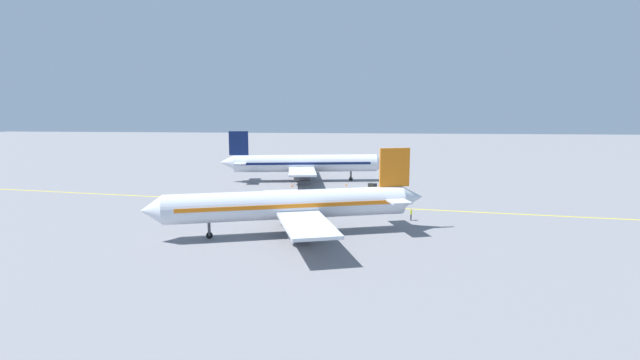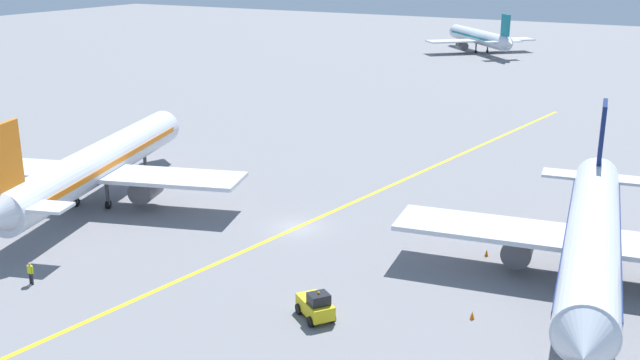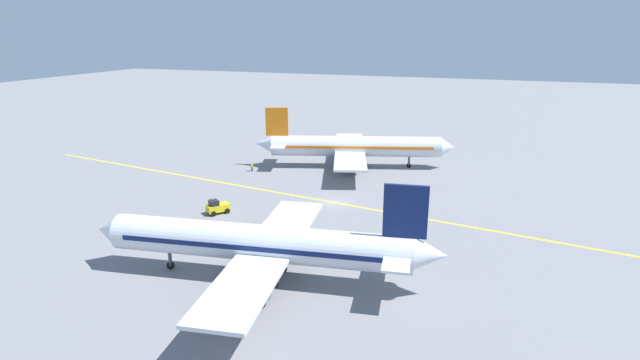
{
  "view_description": "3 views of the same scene",
  "coord_description": "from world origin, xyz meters",
  "px_view_note": "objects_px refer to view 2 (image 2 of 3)",
  "views": [
    {
      "loc": [
        -79.99,
        -12.16,
        16.18
      ],
      "look_at": [
        -2.66,
        -5.36,
        4.33
      ],
      "focal_mm": 28.0,
      "sensor_mm": 36.0,
      "label": 1
    },
    {
      "loc": [
        30.86,
        -51.52,
        22.9
      ],
      "look_at": [
        2.79,
        -0.93,
        4.95
      ],
      "focal_mm": 42.0,
      "sensor_mm": 36.0,
      "label": 2
    },
    {
      "loc": [
        63.96,
        20.97,
        23.75
      ],
      "look_at": [
        4.02,
        -0.87,
        4.46
      ],
      "focal_mm": 28.0,
      "sensor_mm": 36.0,
      "label": 3
    }
  ],
  "objects_px": {
    "airplane_adjacent_stand": "(593,235)",
    "airplane_distant_taxiing": "(480,38)",
    "traffic_cone_near_nose": "(487,253)",
    "traffic_cone_mid_apron": "(472,315)",
    "airplane_at_gate": "(97,164)",
    "baggage_tug_white": "(316,306)",
    "ground_crew_worker": "(31,273)"
  },
  "relations": [
    {
      "from": "airplane_distant_taxiing",
      "to": "traffic_cone_near_nose",
      "type": "bearing_deg",
      "value": -72.19
    },
    {
      "from": "ground_crew_worker",
      "to": "traffic_cone_mid_apron",
      "type": "distance_m",
      "value": 30.85
    },
    {
      "from": "baggage_tug_white",
      "to": "airplane_at_gate",
      "type": "bearing_deg",
      "value": 160.43
    },
    {
      "from": "airplane_at_gate",
      "to": "baggage_tug_white",
      "type": "bearing_deg",
      "value": -19.57
    },
    {
      "from": "ground_crew_worker",
      "to": "traffic_cone_near_nose",
      "type": "relative_size",
      "value": 3.05
    },
    {
      "from": "baggage_tug_white",
      "to": "traffic_cone_near_nose",
      "type": "bearing_deg",
      "value": 66.82
    },
    {
      "from": "airplane_at_gate",
      "to": "traffic_cone_near_nose",
      "type": "xyz_separation_m",
      "value": [
        35.72,
        5.03,
        -3.43
      ]
    },
    {
      "from": "traffic_cone_near_nose",
      "to": "traffic_cone_mid_apron",
      "type": "distance_m",
      "value": 10.82
    },
    {
      "from": "airplane_adjacent_stand",
      "to": "traffic_cone_mid_apron",
      "type": "distance_m",
      "value": 11.23
    },
    {
      "from": "traffic_cone_near_nose",
      "to": "baggage_tug_white",
      "type": "bearing_deg",
      "value": -113.18
    },
    {
      "from": "airplane_at_gate",
      "to": "baggage_tug_white",
      "type": "relative_size",
      "value": 10.52
    },
    {
      "from": "airplane_adjacent_stand",
      "to": "airplane_distant_taxiing",
      "type": "height_order",
      "value": "airplane_adjacent_stand"
    },
    {
      "from": "airplane_at_gate",
      "to": "airplane_adjacent_stand",
      "type": "bearing_deg",
      "value": 4.76
    },
    {
      "from": "airplane_at_gate",
      "to": "ground_crew_worker",
      "type": "distance_m",
      "value": 18.25
    },
    {
      "from": "baggage_tug_white",
      "to": "ground_crew_worker",
      "type": "height_order",
      "value": "baggage_tug_white"
    },
    {
      "from": "airplane_adjacent_stand",
      "to": "traffic_cone_mid_apron",
      "type": "relative_size",
      "value": 64.53
    },
    {
      "from": "airplane_distant_taxiing",
      "to": "baggage_tug_white",
      "type": "height_order",
      "value": "airplane_distant_taxiing"
    },
    {
      "from": "traffic_cone_mid_apron",
      "to": "traffic_cone_near_nose",
      "type": "bearing_deg",
      "value": 102.2
    },
    {
      "from": "airplane_adjacent_stand",
      "to": "traffic_cone_mid_apron",
      "type": "xyz_separation_m",
      "value": [
        -5.5,
        -9.16,
        -3.43
      ]
    },
    {
      "from": "traffic_cone_mid_apron",
      "to": "airplane_adjacent_stand",
      "type": "bearing_deg",
      "value": 59.01
    },
    {
      "from": "traffic_cone_mid_apron",
      "to": "airplane_distant_taxiing",
      "type": "bearing_deg",
      "value": 107.35
    },
    {
      "from": "airplane_distant_taxiing",
      "to": "ground_crew_worker",
      "type": "distance_m",
      "value": 137.27
    },
    {
      "from": "airplane_distant_taxiing",
      "to": "baggage_tug_white",
      "type": "distance_m",
      "value": 135.07
    },
    {
      "from": "traffic_cone_near_nose",
      "to": "traffic_cone_mid_apron",
      "type": "xyz_separation_m",
      "value": [
        2.29,
        -10.58,
        0.0
      ]
    },
    {
      "from": "baggage_tug_white",
      "to": "traffic_cone_mid_apron",
      "type": "relative_size",
      "value": 6.01
    },
    {
      "from": "airplane_at_gate",
      "to": "airplane_adjacent_stand",
      "type": "height_order",
      "value": "same"
    },
    {
      "from": "airplane_distant_taxiing",
      "to": "traffic_cone_mid_apron",
      "type": "xyz_separation_m",
      "value": [
        39.59,
        -126.69,
        -3.06
      ]
    },
    {
      "from": "airplane_at_gate",
      "to": "airplane_distant_taxiing",
      "type": "height_order",
      "value": "airplane_at_gate"
    },
    {
      "from": "airplane_adjacent_stand",
      "to": "airplane_distant_taxiing",
      "type": "relative_size",
      "value": 1.39
    },
    {
      "from": "baggage_tug_white",
      "to": "traffic_cone_near_nose",
      "type": "distance_m",
      "value": 16.75
    },
    {
      "from": "airplane_at_gate",
      "to": "baggage_tug_white",
      "type": "height_order",
      "value": "airplane_at_gate"
    },
    {
      "from": "traffic_cone_near_nose",
      "to": "traffic_cone_mid_apron",
      "type": "height_order",
      "value": "same"
    }
  ]
}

